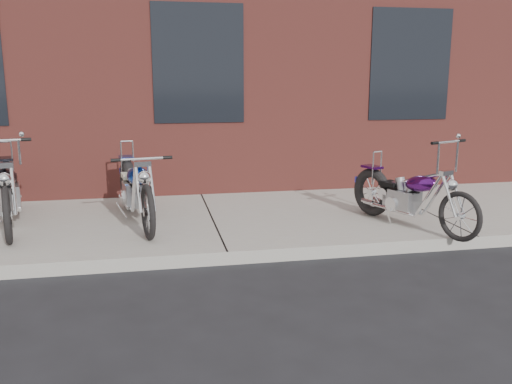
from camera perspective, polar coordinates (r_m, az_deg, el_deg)
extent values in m
plane|color=#232327|center=(5.93, -3.00, -7.70)|extent=(120.00, 120.00, 0.00)
cube|color=gray|center=(7.33, -4.66, -3.26)|extent=(22.00, 3.00, 0.15)
torus|color=black|center=(7.40, 12.82, -0.18)|extent=(0.35, 0.65, 0.65)
torus|color=black|center=(6.51, 21.59, -2.67)|extent=(0.27, 0.57, 0.59)
cube|color=#959595|center=(7.02, 16.12, -1.09)|extent=(0.37, 0.43, 0.27)
ellipsoid|color=#47105E|center=(6.80, 17.82, 0.66)|extent=(0.40, 0.55, 0.28)
cube|color=black|center=(7.14, 14.81, 0.68)|extent=(0.29, 0.31, 0.05)
cylinder|color=white|center=(6.53, 20.96, -0.45)|extent=(0.13, 0.26, 0.49)
cylinder|color=white|center=(6.50, 20.56, 4.88)|extent=(0.47, 0.20, 0.03)
cylinder|color=white|center=(7.29, 13.34, 2.35)|extent=(0.03, 0.03, 0.43)
cylinder|color=white|center=(7.25, 15.48, -1.59)|extent=(0.33, 0.77, 0.04)
torus|color=black|center=(7.72, -13.18, 0.58)|extent=(0.27, 0.74, 0.72)
torus|color=black|center=(6.21, -11.06, -2.41)|extent=(0.18, 0.66, 0.65)
cube|color=#959595|center=(7.10, -12.42, -0.45)|extent=(0.35, 0.45, 0.30)
ellipsoid|color=#0C38A9|center=(6.77, -12.16, 1.48)|extent=(0.35, 0.59, 0.31)
cube|color=beige|center=(7.32, -12.81, 1.50)|extent=(0.29, 0.32, 0.06)
cylinder|color=white|center=(6.27, -11.36, 0.20)|extent=(0.09, 0.29, 0.54)
cylinder|color=white|center=(6.34, -11.68, 3.29)|extent=(0.55, 0.13, 0.03)
cylinder|color=white|center=(7.58, -13.22, 3.30)|extent=(0.03, 0.03, 0.48)
cylinder|color=white|center=(7.36, -11.72, -1.03)|extent=(0.21, 0.90, 0.05)
torus|color=black|center=(8.08, -24.60, 0.33)|extent=(0.30, 0.75, 0.73)
torus|color=black|center=(6.52, -24.73, -2.57)|extent=(0.21, 0.66, 0.66)
cube|color=#959595|center=(7.44, -24.65, -0.68)|extent=(0.37, 0.46, 0.31)
ellipsoid|color=black|center=(7.11, -24.89, 1.18)|extent=(0.38, 0.60, 0.31)
cube|color=black|center=(7.66, -24.76, 1.21)|extent=(0.30, 0.33, 0.06)
cylinder|color=white|center=(6.59, -24.92, -0.06)|extent=(0.10, 0.30, 0.55)
cylinder|color=white|center=(6.64, -25.32, 4.82)|extent=(0.55, 0.15, 0.03)
cylinder|color=white|center=(7.94, -24.85, 2.95)|extent=(0.03, 0.03, 0.49)
cylinder|color=white|center=(7.69, -23.64, -1.23)|extent=(0.25, 0.90, 0.05)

